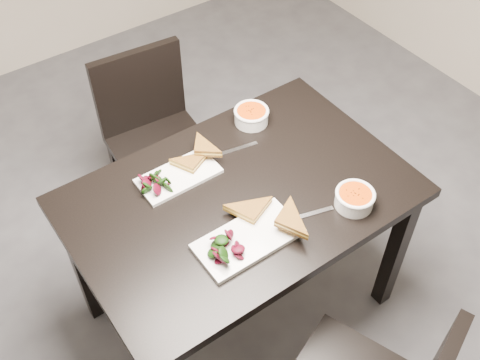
{
  "coord_description": "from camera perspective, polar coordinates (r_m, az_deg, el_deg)",
  "views": [
    {
      "loc": [
        -0.35,
        -0.87,
        2.27
      ],
      "look_at": [
        0.42,
        0.22,
        0.82
      ],
      "focal_mm": 42.83,
      "sensor_mm": 36.0,
      "label": 1
    }
  ],
  "objects": [
    {
      "name": "cutlery_far",
      "position": [
        2.18,
        -0.44,
        3.06
      ],
      "size": [
        0.18,
        0.05,
        0.0
      ],
      "primitive_type": "cube",
      "rotation": [
        0.0,
        0.0,
        -0.19
      ],
      "color": "silver",
      "rests_on": "table"
    },
    {
      "name": "cutlery_near",
      "position": [
        1.97,
        6.88,
        -3.42
      ],
      "size": [
        0.18,
        0.06,
        0.0
      ],
      "primitive_type": "cube",
      "rotation": [
        0.0,
        0.0,
        -0.28
      ],
      "color": "silver",
      "rests_on": "table"
    },
    {
      "name": "sandwich_far",
      "position": [
        2.07,
        -4.46,
        1.5
      ],
      "size": [
        0.18,
        0.16,
        0.05
      ],
      "primitive_type": null,
      "rotation": [
        0.0,
        0.0,
        0.45
      ],
      "color": "olive",
      "rests_on": "plate_far"
    },
    {
      "name": "soup_bowl_far",
      "position": [
        2.27,
        1.14,
        6.49
      ],
      "size": [
        0.14,
        0.14,
        0.06
      ],
      "color": "white",
      "rests_on": "table"
    },
    {
      "name": "salad_far",
      "position": [
        2.04,
        -8.6,
        -0.26
      ],
      "size": [
        0.09,
        0.08,
        0.04
      ],
      "primitive_type": null,
      "color": "black",
      "rests_on": "plate_far"
    },
    {
      "name": "plate_near",
      "position": [
        1.89,
        0.81,
        -5.9
      ],
      "size": [
        0.35,
        0.18,
        0.02
      ],
      "primitive_type": "cube",
      "color": "white",
      "rests_on": "table"
    },
    {
      "name": "sandwich_near",
      "position": [
        1.89,
        2.16,
        -4.01
      ],
      "size": [
        0.21,
        0.19,
        0.06
      ],
      "primitive_type": null,
      "rotation": [
        0.0,
        0.0,
        0.39
      ],
      "color": "olive",
      "rests_on": "plate_near"
    },
    {
      "name": "table",
      "position": [
        2.1,
        -0.0,
        -3.13
      ],
      "size": [
        1.2,
        0.8,
        0.75
      ],
      "color": "black",
      "rests_on": "ground"
    },
    {
      "name": "salad_near",
      "position": [
        1.83,
        -1.73,
        -6.73
      ],
      "size": [
        0.11,
        0.1,
        0.05
      ],
      "primitive_type": null,
      "color": "black",
      "rests_on": "plate_near"
    },
    {
      "name": "plate_far",
      "position": [
        2.08,
        -6.14,
        0.39
      ],
      "size": [
        0.3,
        0.15,
        0.01
      ],
      "primitive_type": "cube",
      "color": "white",
      "rests_on": "table"
    },
    {
      "name": "soup_bowl_near",
      "position": [
        2.0,
        11.35,
        -1.76
      ],
      "size": [
        0.14,
        0.14,
        0.06
      ],
      "color": "white",
      "rests_on": "table"
    },
    {
      "name": "chair_far",
      "position": [
        2.68,
        -8.62,
        4.91
      ],
      "size": [
        0.46,
        0.46,
        0.85
      ],
      "rotation": [
        0.0,
        0.0,
        -0.09
      ],
      "color": "black",
      "rests_on": "ground"
    }
  ]
}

